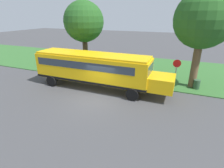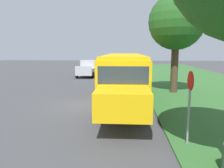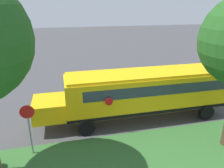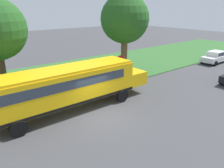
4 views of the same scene
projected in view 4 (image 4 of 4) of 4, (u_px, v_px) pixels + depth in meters
The scene contains 7 objects.
ground_plane at pixel (101, 116), 14.93m from camera, with size 120.00×120.00×0.00m, color #424244.
grass_verge at pixel (44, 80), 22.28m from camera, with size 12.00×80.00×0.08m, color #33662D.
school_bus at pixel (69, 85), 15.24m from camera, with size 2.84×12.42×3.16m.
car_white_middle at pixel (215, 56), 28.92m from camera, with size 2.02×4.40×1.56m.
oak_tree_roadside_mid at pixel (126, 19), 21.33m from camera, with size 4.78×4.78×8.36m.
stop_sign at pixel (120, 66), 21.03m from camera, with size 0.08×0.68×2.74m.
trash_bin at pixel (129, 73), 23.09m from camera, with size 0.56×0.56×0.90m, color #2D4C33.
Camera 4 is at (10.87, -7.75, 7.07)m, focal length 35.00 mm.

